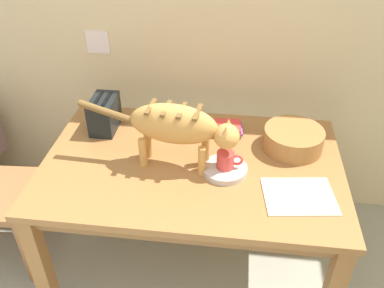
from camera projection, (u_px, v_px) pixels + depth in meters
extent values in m
cube|color=beige|center=(205.00, 4.00, 2.16)|extent=(4.73, 0.10, 2.50)
cube|color=white|center=(98.00, 42.00, 2.30)|extent=(0.13, 0.01, 0.13)
cube|color=#9A6637|center=(192.00, 165.00, 1.93)|extent=(1.38, 0.88, 0.03)
cube|color=#8E5E32|center=(192.00, 173.00, 1.96)|extent=(1.30, 0.80, 0.07)
cube|color=#9A6637|center=(42.00, 270.00, 1.88)|extent=(0.07, 0.07, 0.70)
cube|color=#9A6637|center=(96.00, 164.00, 2.52)|extent=(0.07, 0.07, 0.70)
cube|color=#9A6637|center=(310.00, 181.00, 2.39)|extent=(0.07, 0.07, 0.70)
ellipsoid|color=#CA9047|center=(173.00, 124.00, 1.77)|extent=(0.40, 0.17, 0.18)
cube|color=brown|center=(151.00, 107.00, 1.75)|extent=(0.03, 0.13, 0.01)
cube|color=brown|center=(166.00, 109.00, 1.73)|extent=(0.03, 0.13, 0.01)
cube|color=brown|center=(182.00, 110.00, 1.72)|extent=(0.03, 0.13, 0.01)
cube|color=brown|center=(198.00, 112.00, 1.71)|extent=(0.03, 0.13, 0.01)
cylinder|color=#CA9047|center=(205.00, 151.00, 1.86)|extent=(0.04, 0.04, 0.14)
cylinder|color=#CA9047|center=(202.00, 161.00, 1.80)|extent=(0.04, 0.04, 0.14)
cylinder|color=#CA9047|center=(148.00, 143.00, 1.91)|extent=(0.04, 0.04, 0.14)
cylinder|color=#CA9047|center=(143.00, 153.00, 1.85)|extent=(0.04, 0.04, 0.14)
sphere|color=#CA9047|center=(227.00, 136.00, 1.74)|extent=(0.11, 0.11, 0.11)
cone|color=#CA9047|center=(228.00, 123.00, 1.74)|extent=(0.04, 0.04, 0.04)
cone|color=#CA9047|center=(226.00, 131.00, 1.69)|extent=(0.04, 0.04, 0.04)
cylinder|color=brown|center=(106.00, 112.00, 1.82)|extent=(0.25, 0.06, 0.09)
cylinder|color=#B8ADA6|center=(225.00, 169.00, 1.85)|extent=(0.20, 0.20, 0.03)
cylinder|color=#CF3C39|center=(225.00, 160.00, 1.82)|extent=(0.08, 0.08, 0.08)
torus|color=#CF3C39|center=(237.00, 160.00, 1.81)|extent=(0.06, 0.01, 0.06)
cube|color=beige|center=(299.00, 196.00, 1.72)|extent=(0.32, 0.26, 0.01)
cube|color=#4C9752|center=(224.00, 130.00, 2.12)|extent=(0.17, 0.12, 0.02)
cube|color=#984BA1|center=(226.00, 129.00, 2.10)|extent=(0.18, 0.13, 0.02)
cube|color=red|center=(224.00, 126.00, 2.09)|extent=(0.18, 0.13, 0.02)
cylinder|color=#9B6A37|center=(293.00, 139.00, 1.97)|extent=(0.28, 0.28, 0.10)
cylinder|color=#462F18|center=(293.00, 138.00, 1.97)|extent=(0.23, 0.23, 0.09)
cube|color=black|center=(104.00, 114.00, 2.10)|extent=(0.12, 0.20, 0.17)
cube|color=black|center=(98.00, 98.00, 2.05)|extent=(0.02, 0.14, 0.01)
cube|color=black|center=(107.00, 99.00, 2.04)|extent=(0.02, 0.14, 0.01)
cube|color=#9D653B|center=(52.00, 203.00, 2.44)|extent=(0.04, 0.04, 0.42)
cube|color=#9D653B|center=(28.00, 253.00, 2.13)|extent=(0.04, 0.04, 0.42)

